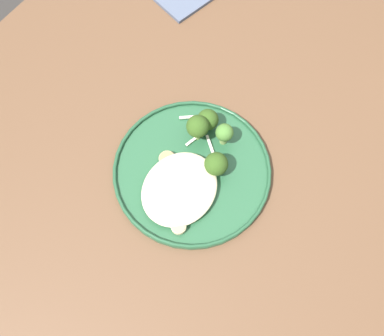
{
  "coord_description": "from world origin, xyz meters",
  "views": [
    {
      "loc": [
        -0.29,
        -0.22,
        1.46
      ],
      "look_at": [
        -0.05,
        -0.05,
        0.76
      ],
      "focal_mm": 39.14,
      "sensor_mm": 36.0,
      "label": 1
    }
  ],
  "objects": [
    {
      "name": "wooden_dining_table",
      "position": [
        0.0,
        0.0,
        0.66
      ],
      "size": [
        1.4,
        1.0,
        0.74
      ],
      "color": "brown",
      "rests_on": "ground"
    },
    {
      "name": "seared_scallop_tilted_round",
      "position": [
        -0.06,
        -0.07,
        0.76
      ],
      "size": [
        0.02,
        0.02,
        0.02
      ],
      "color": "#DBB77A",
      "rests_on": "dinner_plate"
    },
    {
      "name": "dinner_plate",
      "position": [
        -0.05,
        -0.05,
        0.75
      ],
      "size": [
        0.29,
        0.29,
        0.02
      ],
      "color": "#235133",
      "rests_on": "wooden_dining_table"
    },
    {
      "name": "seared_scallop_tiny_bay",
      "position": [
        -0.16,
        -0.09,
        0.76
      ],
      "size": [
        0.03,
        0.03,
        0.01
      ],
      "color": "beige",
      "rests_on": "dinner_plate"
    },
    {
      "name": "onion_sliver_curled_piece",
      "position": [
        0.03,
        0.02,
        0.75
      ],
      "size": [
        0.03,
        0.04,
        0.0
      ],
      "primitive_type": "cube",
      "rotation": [
        0.0,
        0.0,
        5.41
      ],
      "color": "silver",
      "rests_on": "dinner_plate"
    },
    {
      "name": "noodle_bed",
      "position": [
        -0.1,
        -0.05,
        0.76
      ],
      "size": [
        0.15,
        0.13,
        0.03
      ],
      "color": "beige",
      "rests_on": "dinner_plate"
    },
    {
      "name": "seared_scallop_left_edge",
      "position": [
        -0.1,
        -0.05,
        0.76
      ],
      "size": [
        0.03,
        0.03,
        0.01
      ],
      "color": "#E5C689",
      "rests_on": "dinner_plate"
    },
    {
      "name": "onion_sliver_long_sliver",
      "position": [
        0.01,
        -0.02,
        0.75
      ],
      "size": [
        0.05,
        0.02,
        0.0
      ],
      "primitive_type": "cube",
      "rotation": [
        0.0,
        0.0,
        2.88
      ],
      "color": "silver",
      "rests_on": "dinner_plate"
    },
    {
      "name": "ground",
      "position": [
        0.0,
        0.0,
        0.0
      ],
      "size": [
        6.0,
        6.0,
        0.0
      ],
      "primitive_type": "plane",
      "color": "#2D2B28"
    },
    {
      "name": "broccoli_floret_small_sprig",
      "position": [
        0.01,
        -0.02,
        0.79
      ],
      "size": [
        0.04,
        0.04,
        0.06
      ],
      "color": "#89A356",
      "rests_on": "dinner_plate"
    },
    {
      "name": "broccoli_floret_left_leaning",
      "position": [
        0.04,
        -0.02,
        0.78
      ],
      "size": [
        0.04,
        0.04,
        0.05
      ],
      "color": "#89A356",
      "rests_on": "dinner_plate"
    },
    {
      "name": "seared_scallop_half_hidden",
      "position": [
        -0.14,
        -0.07,
        0.76
      ],
      "size": [
        0.02,
        0.02,
        0.01
      ],
      "color": "#E5C689",
      "rests_on": "dinner_plate"
    },
    {
      "name": "seared_scallop_large_seared",
      "position": [
        -0.11,
        -0.03,
        0.76
      ],
      "size": [
        0.02,
        0.02,
        0.01
      ],
      "color": "#E5C689",
      "rests_on": "dinner_plate"
    },
    {
      "name": "seared_scallop_on_noodles",
      "position": [
        -0.06,
        -0.0,
        0.76
      ],
      "size": [
        0.03,
        0.03,
        0.01
      ],
      "color": "#DBB77A",
      "rests_on": "dinner_plate"
    },
    {
      "name": "broccoli_floret_center_pile",
      "position": [
        0.03,
        -0.06,
        0.78
      ],
      "size": [
        0.03,
        0.03,
        0.05
      ],
      "color": "#89A356",
      "rests_on": "dinner_plate"
    },
    {
      "name": "onion_sliver_pale_crescent",
      "position": [
        0.01,
        -0.05,
        0.75
      ],
      "size": [
        0.03,
        0.03,
        0.0
      ],
      "primitive_type": "cube",
      "rotation": [
        0.0,
        0.0,
        4.04
      ],
      "color": "silver",
      "rests_on": "dinner_plate"
    },
    {
      "name": "broccoli_floret_near_rim",
      "position": [
        -0.03,
        -0.08,
        0.78
      ],
      "size": [
        0.04,
        0.04,
        0.05
      ],
      "color": "#89A356",
      "rests_on": "dinner_plate"
    },
    {
      "name": "seared_scallop_right_edge",
      "position": [
        -0.12,
        -0.08,
        0.76
      ],
      "size": [
        0.03,
        0.03,
        0.02
      ],
      "color": "#E5C689",
      "rests_on": "dinner_plate"
    }
  ]
}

